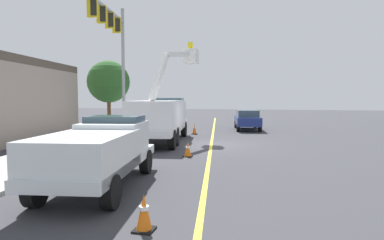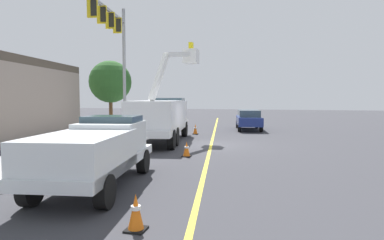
% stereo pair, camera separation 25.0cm
% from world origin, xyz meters
% --- Properties ---
extents(ground, '(120.00, 120.00, 0.00)m').
position_xyz_m(ground, '(0.00, 0.00, 0.00)').
color(ground, '#38383D').
extents(sidewalk_far_side, '(59.74, 13.71, 0.12)m').
position_xyz_m(sidewalk_far_side, '(-1.23, 7.17, 0.06)').
color(sidewalk_far_side, '#9E9E99').
rests_on(sidewalk_far_side, ground).
extents(lane_centre_stripe, '(49.30, 8.63, 0.01)m').
position_xyz_m(lane_centre_stripe, '(0.00, 0.00, 0.00)').
color(lane_centre_stripe, yellow).
rests_on(lane_centre_stripe, ground).
extents(utility_bucket_truck, '(8.51, 3.85, 6.29)m').
position_xyz_m(utility_bucket_truck, '(0.56, 3.22, 1.60)').
color(utility_bucket_truck, white).
rests_on(utility_bucket_truck, ground).
extents(service_pickup_truck, '(5.87, 3.02, 2.06)m').
position_xyz_m(service_pickup_truck, '(-9.39, 1.55, 1.12)').
color(service_pickup_truck, silver).
rests_on(service_pickup_truck, ground).
extents(passing_minivan, '(5.05, 2.69, 1.69)m').
position_xyz_m(passing_minivan, '(9.34, -1.27, 0.97)').
color(passing_minivan, navy).
rests_on(passing_minivan, ground).
extents(traffic_cone_leading, '(0.40, 0.40, 0.75)m').
position_xyz_m(traffic_cone_leading, '(-11.97, -0.95, 0.37)').
color(traffic_cone_leading, black).
rests_on(traffic_cone_leading, ground).
extents(traffic_cone_mid_front, '(0.40, 0.40, 0.69)m').
position_xyz_m(traffic_cone_mid_front, '(-3.92, 0.33, 0.34)').
color(traffic_cone_mid_front, black).
rests_on(traffic_cone_mid_front, ground).
extents(traffic_cone_mid_rear, '(0.40, 0.40, 0.77)m').
position_xyz_m(traffic_cone_mid_rear, '(4.97, 2.24, 0.38)').
color(traffic_cone_mid_rear, black).
rests_on(traffic_cone_mid_rear, ground).
extents(traffic_signal_mast, '(6.09, 1.31, 8.88)m').
position_xyz_m(traffic_signal_mast, '(0.87, 6.50, 6.32)').
color(traffic_signal_mast, gray).
rests_on(traffic_signal_mast, ground).
extents(street_tree_right, '(3.68, 3.68, 5.96)m').
position_xyz_m(street_tree_right, '(7.46, 10.61, 4.10)').
color(street_tree_right, brown).
rests_on(street_tree_right, ground).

